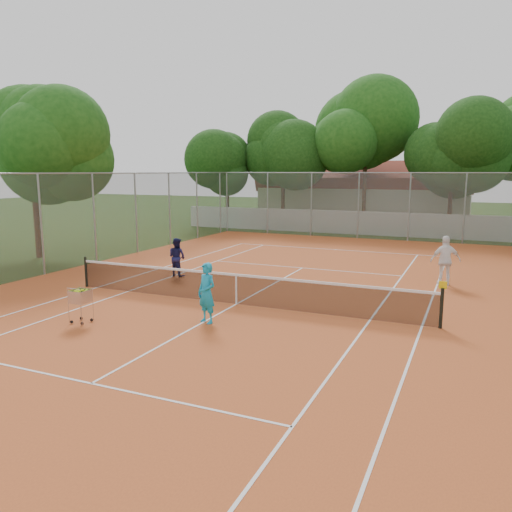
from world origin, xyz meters
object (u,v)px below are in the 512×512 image
at_px(tennis_net, 236,289).
at_px(clubhouse, 366,194).
at_px(player_far_left, 177,257).
at_px(player_far_right, 446,261).
at_px(ball_hopper, 81,305).
at_px(player_near, 207,293).

relative_size(tennis_net, clubhouse, 0.72).
distance_m(player_far_left, player_far_right, 10.01).
bearing_deg(player_far_right, tennis_net, 25.46).
height_order(tennis_net, player_far_right, player_far_right).
relative_size(tennis_net, ball_hopper, 11.88).
height_order(tennis_net, player_far_left, player_far_left).
bearing_deg(clubhouse, player_near, -86.13).
height_order(player_far_left, ball_hopper, player_far_left).
bearing_deg(tennis_net, player_far_left, 144.26).
xyz_separation_m(player_near, player_far_right, (5.61, 7.44, 0.07)).
xyz_separation_m(player_near, ball_hopper, (-3.10, -1.40, -0.32)).
xyz_separation_m(tennis_net, player_near, (0.10, -2.02, 0.33)).
bearing_deg(player_near, ball_hopper, -136.27).
relative_size(tennis_net, player_far_right, 6.61).
relative_size(player_near, player_far_left, 1.09).
distance_m(clubhouse, player_far_left, 26.26).
bearing_deg(player_near, player_far_right, 72.46).
distance_m(clubhouse, player_near, 31.12).
xyz_separation_m(tennis_net, player_far_left, (-3.97, 2.86, 0.26)).
relative_size(player_near, player_far_right, 0.92).
relative_size(player_near, ball_hopper, 1.65).
xyz_separation_m(tennis_net, ball_hopper, (-3.00, -3.42, 0.01)).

